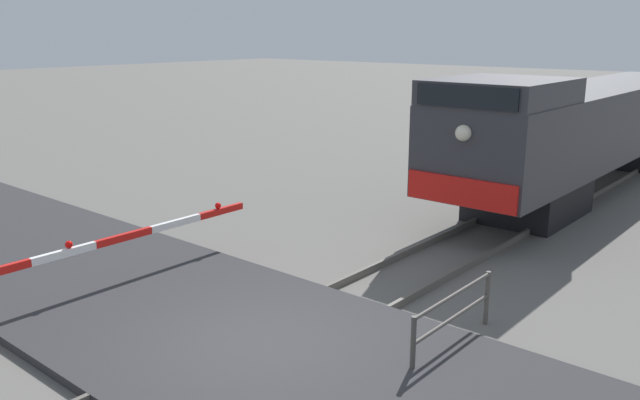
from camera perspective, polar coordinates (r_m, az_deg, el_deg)
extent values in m
plane|color=#605E59|center=(10.43, -5.36, -13.16)|extent=(160.00, 160.00, 0.00)
cube|color=#59544C|center=(10.87, -8.08, -11.60)|extent=(0.08, 80.00, 0.15)
cube|color=#59544C|center=(9.96, -2.38, -14.06)|extent=(0.08, 80.00, 0.15)
cube|color=#2D2D30|center=(10.40, -5.37, -12.78)|extent=(36.00, 4.96, 0.15)
cube|color=black|center=(18.37, 17.78, 0.27)|extent=(2.38, 3.20, 1.05)
cube|color=black|center=(27.11, 25.53, 3.99)|extent=(2.38, 3.20, 1.05)
cube|color=#333338|center=(22.43, 22.79, 6.47)|extent=(2.80, 17.02, 2.14)
cube|color=#333338|center=(15.93, 15.56, 9.14)|extent=(2.75, 3.36, 0.58)
cube|color=black|center=(14.41, 12.64, 8.80)|extent=(2.38, 0.06, 0.47)
cube|color=red|center=(14.74, 12.18, 0.73)|extent=(2.66, 0.08, 0.64)
sphere|color=#F2EACC|center=(14.48, 12.44, 5.75)|extent=(0.36, 0.36, 0.36)
cube|color=white|center=(12.61, -21.51, -4.37)|extent=(0.10, 1.24, 0.14)
cube|color=red|center=(13.20, -16.80, -3.14)|extent=(0.10, 1.24, 0.14)
cube|color=white|center=(13.87, -12.53, -2.00)|extent=(0.10, 1.24, 0.14)
cube|color=red|center=(14.62, -8.67, -0.96)|extent=(0.10, 1.24, 0.14)
sphere|color=red|center=(12.62, -21.13, -3.66)|extent=(0.14, 0.14, 0.14)
sphere|color=red|center=(14.54, -8.92, -0.49)|extent=(0.14, 0.14, 0.14)
cylinder|color=#4C4742|center=(9.61, 8.15, -12.64)|extent=(0.08, 0.08, 0.95)
cylinder|color=#4C4742|center=(11.46, 14.41, -8.31)|extent=(0.08, 0.08, 0.95)
cylinder|color=#4C4742|center=(10.34, 11.70, -8.11)|extent=(0.06, 2.31, 0.06)
cylinder|color=#4C4742|center=(10.49, 11.59, -10.07)|extent=(0.06, 2.31, 0.06)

